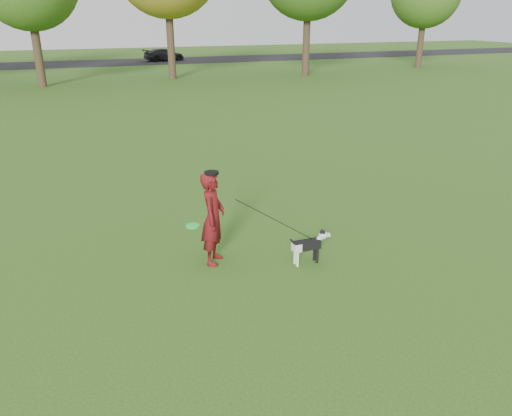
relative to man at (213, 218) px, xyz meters
name	(u,v)px	position (x,y,z in m)	size (l,w,h in m)	color
ground	(260,264)	(0.72, -0.38, -0.82)	(120.00, 120.00, 0.00)	#285116
road	(96,63)	(0.72, 39.62, -0.81)	(120.00, 7.00, 0.02)	black
man	(213,218)	(0.00, 0.00, 0.00)	(0.60, 0.39, 1.64)	#530B0D
dog	(310,244)	(1.54, -0.62, -0.46)	(0.79, 0.16, 0.60)	black
car_right	(164,55)	(6.76, 39.62, -0.27)	(1.50, 3.68, 1.07)	black
man_held_items	(275,220)	(1.01, -0.34, -0.05)	(2.15, 0.74, 1.25)	#1DE938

